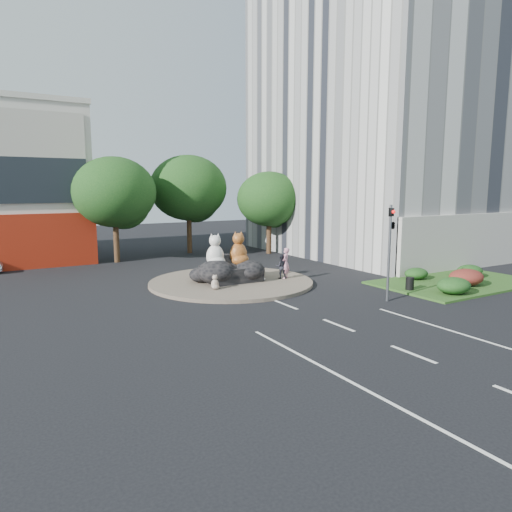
{
  "coord_description": "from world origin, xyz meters",
  "views": [
    {
      "loc": [
        -12.63,
        -14.49,
        5.83
      ],
      "look_at": [
        0.39,
        7.65,
        2.0
      ],
      "focal_mm": 32.0,
      "sensor_mm": 36.0,
      "label": 1
    }
  ],
  "objects_px": {
    "cat_tabby": "(238,248)",
    "kitten_calico": "(215,282)",
    "kitten_white": "(262,275)",
    "pedestrian_pink": "(286,263)",
    "litter_bin": "(410,283)",
    "cat_white": "(215,250)",
    "pedestrian_dark": "(281,267)"
  },
  "relations": [
    {
      "from": "cat_white",
      "to": "kitten_calico",
      "type": "bearing_deg",
      "value": -108.76
    },
    {
      "from": "kitten_white",
      "to": "cat_tabby",
      "type": "bearing_deg",
      "value": 108.04
    },
    {
      "from": "pedestrian_dark",
      "to": "litter_bin",
      "type": "height_order",
      "value": "pedestrian_dark"
    },
    {
      "from": "cat_white",
      "to": "kitten_white",
      "type": "relative_size",
      "value": 2.89
    },
    {
      "from": "pedestrian_dark",
      "to": "litter_bin",
      "type": "relative_size",
      "value": 2.09
    },
    {
      "from": "litter_bin",
      "to": "kitten_calico",
      "type": "bearing_deg",
      "value": 150.75
    },
    {
      "from": "cat_white",
      "to": "litter_bin",
      "type": "distance_m",
      "value": 11.42
    },
    {
      "from": "cat_white",
      "to": "pedestrian_dark",
      "type": "xyz_separation_m",
      "value": [
        4.06,
        -1.05,
        -1.18
      ]
    },
    {
      "from": "kitten_calico",
      "to": "kitten_white",
      "type": "height_order",
      "value": "kitten_calico"
    },
    {
      "from": "cat_white",
      "to": "kitten_white",
      "type": "bearing_deg",
      "value": -16.06
    },
    {
      "from": "kitten_calico",
      "to": "pedestrian_dark",
      "type": "distance_m",
      "value": 4.98
    },
    {
      "from": "cat_tabby",
      "to": "kitten_calico",
      "type": "distance_m",
      "value": 3.3
    },
    {
      "from": "cat_white",
      "to": "kitten_calico",
      "type": "height_order",
      "value": "cat_white"
    },
    {
      "from": "kitten_white",
      "to": "pedestrian_dark",
      "type": "distance_m",
      "value": 1.53
    },
    {
      "from": "pedestrian_pink",
      "to": "litter_bin",
      "type": "xyz_separation_m",
      "value": [
        4.43,
        -6.0,
        -0.69
      ]
    },
    {
      "from": "cat_tabby",
      "to": "kitten_calico",
      "type": "bearing_deg",
      "value": -148.3
    },
    {
      "from": "cat_tabby",
      "to": "kitten_white",
      "type": "distance_m",
      "value": 2.18
    },
    {
      "from": "pedestrian_dark",
      "to": "pedestrian_pink",
      "type": "bearing_deg",
      "value": -171.67
    },
    {
      "from": "kitten_calico",
      "to": "pedestrian_pink",
      "type": "height_order",
      "value": "pedestrian_pink"
    },
    {
      "from": "kitten_calico",
      "to": "pedestrian_dark",
      "type": "relative_size",
      "value": 0.57
    },
    {
      "from": "cat_white",
      "to": "kitten_white",
      "type": "height_order",
      "value": "cat_white"
    },
    {
      "from": "kitten_white",
      "to": "kitten_calico",
      "type": "bearing_deg",
      "value": 163.16
    },
    {
      "from": "cat_tabby",
      "to": "kitten_white",
      "type": "height_order",
      "value": "cat_tabby"
    },
    {
      "from": "pedestrian_pink",
      "to": "litter_bin",
      "type": "height_order",
      "value": "pedestrian_pink"
    },
    {
      "from": "kitten_calico",
      "to": "pedestrian_pink",
      "type": "distance_m",
      "value": 5.25
    },
    {
      "from": "pedestrian_dark",
      "to": "litter_bin",
      "type": "bearing_deg",
      "value": 154.1
    },
    {
      "from": "pedestrian_dark",
      "to": "cat_tabby",
      "type": "bearing_deg",
      "value": 5.43
    },
    {
      "from": "kitten_white",
      "to": "litter_bin",
      "type": "relative_size",
      "value": 1.0
    },
    {
      "from": "cat_tabby",
      "to": "kitten_calico",
      "type": "height_order",
      "value": "cat_tabby"
    },
    {
      "from": "pedestrian_pink",
      "to": "pedestrian_dark",
      "type": "relative_size",
      "value": 1.29
    },
    {
      "from": "kitten_white",
      "to": "pedestrian_dark",
      "type": "bearing_deg",
      "value": -24.34
    },
    {
      "from": "cat_white",
      "to": "pedestrian_pink",
      "type": "distance_m",
      "value": 4.58
    }
  ]
}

